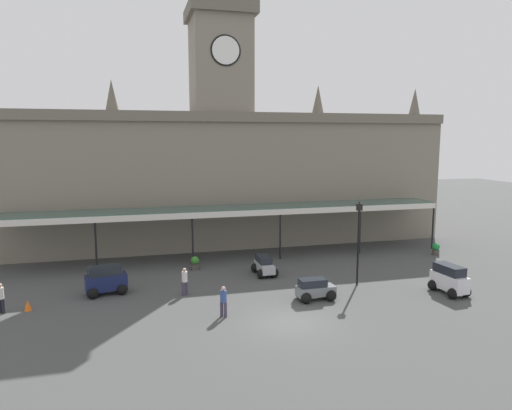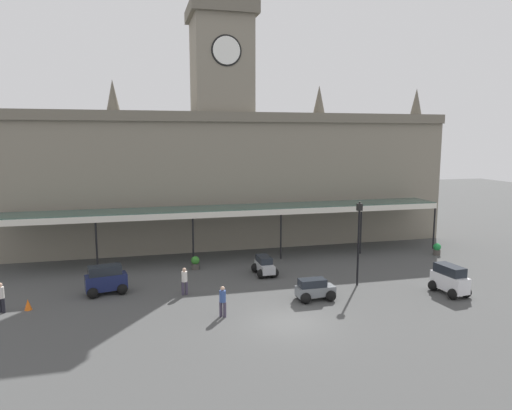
{
  "view_description": "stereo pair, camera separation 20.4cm",
  "coord_description": "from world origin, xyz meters",
  "views": [
    {
      "loc": [
        -7.38,
        -21.57,
        9.38
      ],
      "look_at": [
        0.0,
        6.66,
        5.16
      ],
      "focal_mm": 32.66,
      "sensor_mm": 36.0,
      "label": 1
    },
    {
      "loc": [
        -7.18,
        -21.62,
        9.38
      ],
      "look_at": [
        0.0,
        6.66,
        5.16
      ],
      "focal_mm": 32.66,
      "sensor_mm": 36.0,
      "label": 2
    }
  ],
  "objects": [
    {
      "name": "victorian_lamppost",
      "position": [
        6.21,
        4.71,
        3.34
      ],
      "size": [
        0.3,
        0.3,
        5.43
      ],
      "color": "black",
      "rests_on": "ground"
    },
    {
      "name": "planter_near_kerb",
      "position": [
        16.0,
        10.27,
        0.49
      ],
      "size": [
        0.6,
        0.6,
        0.96
      ],
      "color": "#47423D",
      "rests_on": "ground"
    },
    {
      "name": "car_navy_van",
      "position": [
        -9.29,
        6.9,
        0.81
      ],
      "size": [
        2.54,
        1.9,
        1.77
      ],
      "color": "#19214C",
      "rests_on": "ground"
    },
    {
      "name": "planter_forecourt_centre",
      "position": [
        -3.42,
        10.93,
        0.49
      ],
      "size": [
        0.6,
        0.6,
        0.96
      ],
      "color": "#47423D",
      "rests_on": "ground"
    },
    {
      "name": "car_grey_estate",
      "position": [
        2.56,
        2.83,
        0.56
      ],
      "size": [
        2.26,
        1.56,
        1.27
      ],
      "color": "slate",
      "rests_on": "ground"
    },
    {
      "name": "pedestrian_beside_cars",
      "position": [
        -14.58,
        5.1,
        0.91
      ],
      "size": [
        0.36,
        0.34,
        1.67
      ],
      "color": "black",
      "rests_on": "ground"
    },
    {
      "name": "car_white_van",
      "position": [
        10.85,
        1.81,
        0.81
      ],
      "size": [
        1.74,
        2.48,
        1.77
      ],
      "color": "silver",
      "rests_on": "ground"
    },
    {
      "name": "pedestrian_crossing_forecourt",
      "position": [
        -3.1,
        1.58,
        0.91
      ],
      "size": [
        0.35,
        0.34,
        1.67
      ],
      "color": "#3F384C",
      "rests_on": "ground"
    },
    {
      "name": "traffic_cone",
      "position": [
        -13.31,
        5.2,
        0.3
      ],
      "size": [
        0.4,
        0.4,
        0.6
      ],
      "primitive_type": "cone",
      "color": "orange",
      "rests_on": "ground"
    },
    {
      "name": "station_building",
      "position": [
        0.0,
        18.66,
        6.55
      ],
      "size": [
        39.81,
        5.93,
        20.24
      ],
      "color": "gray",
      "rests_on": "ground"
    },
    {
      "name": "pedestrian_near_entrance",
      "position": [
        -4.71,
        5.6,
        0.91
      ],
      "size": [
        0.39,
        0.34,
        1.67
      ],
      "color": "#3F384C",
      "rests_on": "ground"
    },
    {
      "name": "entrance_canopy",
      "position": [
        -0.0,
        13.48,
        3.87
      ],
      "size": [
        34.15,
        3.26,
        4.02
      ],
      "color": "#38564C",
      "rests_on": "ground"
    },
    {
      "name": "car_silver_estate",
      "position": [
        1.06,
        8.45,
        0.56
      ],
      "size": [
        1.56,
        2.26,
        1.27
      ],
      "color": "#B2B5BA",
      "rests_on": "ground"
    },
    {
      "name": "ground_plane",
      "position": [
        0.0,
        0.0,
        0.0
      ],
      "size": [
        140.0,
        140.0,
        0.0
      ],
      "primitive_type": "plane",
      "color": "#444444"
    }
  ]
}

